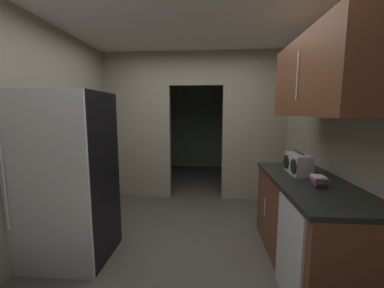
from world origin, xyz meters
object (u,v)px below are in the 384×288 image
object	(u,v)px
refrigerator	(67,178)
book_stack	(319,181)
boombox	(298,164)
dishwasher	(289,254)

from	to	relation	value
refrigerator	book_stack	bearing A→B (deg)	-4.13
refrigerator	book_stack	distance (m)	2.44
book_stack	refrigerator	bearing A→B (deg)	175.87
refrigerator	boombox	world-z (taller)	refrigerator
refrigerator	dishwasher	xyz separation A→B (m)	(2.11, -0.46, -0.46)
refrigerator	book_stack	xyz separation A→B (m)	(2.44, -0.18, 0.07)
boombox	book_stack	distance (m)	0.43
boombox	book_stack	xyz separation A→B (m)	(0.03, -0.42, -0.06)
refrigerator	dishwasher	bearing A→B (deg)	-12.31
boombox	refrigerator	bearing A→B (deg)	-174.19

